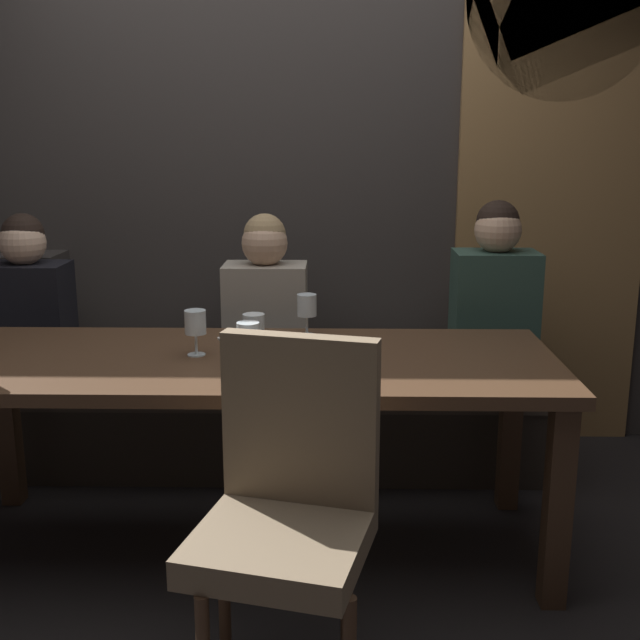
# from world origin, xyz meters

# --- Properties ---
(ground) EXTENTS (9.00, 9.00, 0.00)m
(ground) POSITION_xyz_m (0.00, 0.00, 0.00)
(ground) COLOR black
(back_wall_tiled) EXTENTS (6.00, 0.12, 3.00)m
(back_wall_tiled) POSITION_xyz_m (0.00, 1.22, 1.50)
(back_wall_tiled) COLOR #383330
(back_wall_tiled) RESTS_ON ground
(arched_door) EXTENTS (0.90, 0.05, 2.55)m
(arched_door) POSITION_xyz_m (1.35, 1.15, 1.36)
(arched_door) COLOR olive
(arched_door) RESTS_ON ground
(dining_table) EXTENTS (2.20, 0.84, 0.74)m
(dining_table) POSITION_xyz_m (0.00, 0.00, 0.65)
(dining_table) COLOR #412B1C
(dining_table) RESTS_ON ground
(banquette_bench) EXTENTS (2.50, 0.44, 0.45)m
(banquette_bench) POSITION_xyz_m (0.00, 0.70, 0.23)
(banquette_bench) COLOR #312A23
(banquette_bench) RESTS_ON ground
(chair_near_side) EXTENTS (0.53, 0.53, 0.98)m
(chair_near_side) POSITION_xyz_m (0.19, -0.72, 0.56)
(chair_near_side) COLOR #4C3321
(chair_near_side) RESTS_ON ground
(diner_redhead) EXTENTS (0.36, 0.24, 0.72)m
(diner_redhead) POSITION_xyz_m (-1.05, 0.71, 0.79)
(diner_redhead) COLOR black
(diner_redhead) RESTS_ON banquette_bench
(diner_bearded) EXTENTS (0.36, 0.24, 0.73)m
(diner_bearded) POSITION_xyz_m (0.01, 0.70, 0.79)
(diner_bearded) COLOR #9E9384
(diner_bearded) RESTS_ON banquette_bench
(diner_far_end) EXTENTS (0.36, 0.24, 0.78)m
(diner_far_end) POSITION_xyz_m (1.01, 0.70, 0.82)
(diner_far_end) COLOR #2D473D
(diner_far_end) RESTS_ON banquette_bench
(wine_glass_center_front) EXTENTS (0.08, 0.08, 0.16)m
(wine_glass_center_front) POSITION_xyz_m (-0.18, 0.02, 0.86)
(wine_glass_center_front) COLOR silver
(wine_glass_center_front) RESTS_ON dining_table
(wine_glass_near_left) EXTENTS (0.08, 0.08, 0.16)m
(wine_glass_near_left) POSITION_xyz_m (0.05, -0.30, 0.86)
(wine_glass_near_left) COLOR silver
(wine_glass_near_left) RESTS_ON dining_table
(wine_glass_far_left) EXTENTS (0.08, 0.08, 0.16)m
(wine_glass_far_left) POSITION_xyz_m (0.03, -0.04, 0.86)
(wine_glass_far_left) COLOR silver
(wine_glass_far_left) RESTS_ON dining_table
(wine_glass_end_right) EXTENTS (0.08, 0.08, 0.16)m
(wine_glass_end_right) POSITION_xyz_m (0.21, 0.31, 0.85)
(wine_glass_end_right) COLOR silver
(wine_glass_end_right) RESTS_ON dining_table
(wine_glass_far_right) EXTENTS (0.08, 0.08, 0.16)m
(wine_glass_far_right) POSITION_xyz_m (0.03, -0.16, 0.85)
(wine_glass_far_right) COLOR silver
(wine_glass_far_right) RESTS_ON dining_table
(espresso_cup) EXTENTS (0.12, 0.12, 0.06)m
(espresso_cup) POSITION_xyz_m (0.29, -0.27, 0.77)
(espresso_cup) COLOR white
(espresso_cup) RESTS_ON dining_table
(fork_on_table) EXTENTS (0.04, 0.17, 0.01)m
(fork_on_table) POSITION_xyz_m (0.41, -0.05, 0.74)
(fork_on_table) COLOR silver
(fork_on_table) RESTS_ON dining_table
(folded_napkin) EXTENTS (0.14, 0.14, 0.01)m
(folded_napkin) POSITION_xyz_m (-0.07, 0.22, 0.74)
(folded_napkin) COLOR silver
(folded_napkin) RESTS_ON dining_table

